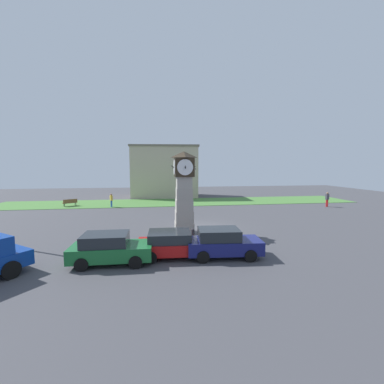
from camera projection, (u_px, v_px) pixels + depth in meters
ground_plane at (203, 227)px, 20.73m from camera, size 78.84×78.84×0.00m
clock_tower at (184, 191)px, 18.63m from camera, size 1.81×1.79×5.98m
bollard_near_tower at (209, 232)px, 17.51m from camera, size 0.22×0.22×0.86m
bollard_mid_row at (193, 236)px, 16.45m from camera, size 0.23×0.23×0.95m
bollard_far_row at (187, 243)px, 15.10m from camera, size 0.26×0.26×0.86m
car_navy_sedan at (110, 248)px, 12.99m from camera, size 4.05×2.01×1.54m
car_near_tower at (174, 244)px, 13.96m from camera, size 4.21×2.23×1.40m
car_by_building at (223, 243)px, 13.90m from camera, size 4.10×2.10×1.56m
bench at (70, 202)px, 31.18m from camera, size 1.65×1.27×0.90m
pedestrian_near_bench at (327, 198)px, 30.90m from camera, size 0.45×0.34×1.77m
pedestrian_crossing_lot at (111, 200)px, 30.49m from camera, size 0.38×0.46×1.64m
warehouse_blue_far at (165, 171)px, 40.99m from camera, size 10.87×7.49×8.06m
grass_verge_far at (180, 202)px, 34.90m from camera, size 47.31×7.43×0.04m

